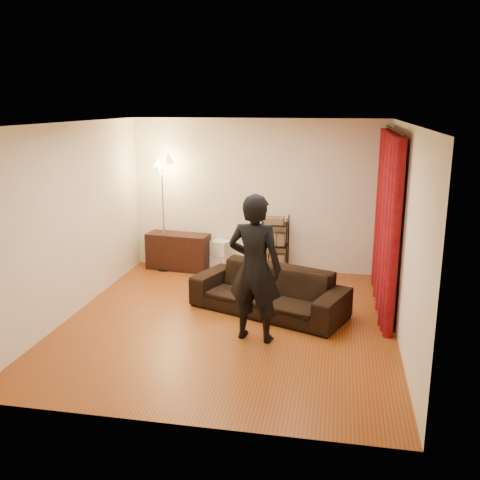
% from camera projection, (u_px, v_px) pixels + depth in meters
% --- Properties ---
extents(floor, '(5.00, 5.00, 0.00)m').
position_uv_depth(floor, '(229.00, 321.00, 7.43)').
color(floor, brown).
rests_on(floor, ground).
extents(ceiling, '(5.00, 5.00, 0.00)m').
position_uv_depth(ceiling, '(228.00, 123.00, 6.76)').
color(ceiling, white).
rests_on(ceiling, ground).
extents(wall_back, '(5.00, 0.00, 5.00)m').
position_uv_depth(wall_back, '(257.00, 196.00, 9.48)').
color(wall_back, '#EEE5CB').
rests_on(wall_back, ground).
extents(wall_front, '(5.00, 0.00, 5.00)m').
position_uv_depth(wall_front, '(171.00, 289.00, 4.72)').
color(wall_front, '#EEE5CB').
rests_on(wall_front, ground).
extents(wall_left, '(0.00, 5.00, 5.00)m').
position_uv_depth(wall_left, '(72.00, 220.00, 7.50)').
color(wall_left, '#EEE5CB').
rests_on(wall_left, ground).
extents(wall_right, '(0.00, 5.00, 5.00)m').
position_uv_depth(wall_right, '(404.00, 234.00, 6.70)').
color(wall_right, '#EEE5CB').
rests_on(wall_right, ground).
extents(curtain_rod, '(0.04, 2.65, 0.04)m').
position_uv_depth(curtain_rod, '(395.00, 130.00, 7.48)').
color(curtain_rod, black).
rests_on(curtain_rod, wall_right).
extents(curtain, '(0.22, 2.65, 2.55)m').
position_uv_depth(curtain, '(387.00, 221.00, 7.81)').
color(curtain, maroon).
rests_on(curtain, ground).
extents(sofa, '(2.40, 1.63, 0.65)m').
position_uv_depth(sofa, '(269.00, 291.00, 7.69)').
color(sofa, black).
rests_on(sofa, ground).
extents(person, '(0.76, 0.57, 1.90)m').
position_uv_depth(person, '(255.00, 268.00, 6.66)').
color(person, black).
rests_on(person, ground).
extents(media_cabinet, '(1.17, 0.55, 0.66)m').
position_uv_depth(media_cabinet, '(178.00, 251.00, 9.72)').
color(media_cabinet, black).
rests_on(media_cabinet, ground).
extents(storage_boxes, '(0.41, 0.38, 0.55)m').
position_uv_depth(storage_boxes, '(221.00, 255.00, 9.67)').
color(storage_boxes, silver).
rests_on(storage_boxes, ground).
extents(wire_shelf, '(0.54, 0.43, 1.04)m').
position_uv_depth(wire_shelf, '(274.00, 245.00, 9.41)').
color(wire_shelf, black).
rests_on(wire_shelf, ground).
extents(floor_lamp, '(0.47, 0.47, 2.04)m').
position_uv_depth(floor_lamp, '(163.00, 215.00, 9.51)').
color(floor_lamp, silver).
rests_on(floor_lamp, ground).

